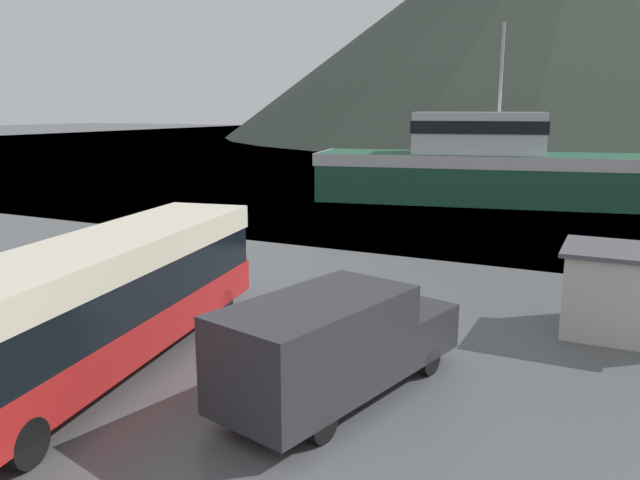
# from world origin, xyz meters

# --- Properties ---
(water_surface) EXTENTS (240.00, 240.00, 0.00)m
(water_surface) POSITION_xyz_m (0.00, 139.91, 0.00)
(water_surface) COLOR slate
(water_surface) RESTS_ON ground
(hill_backdrop) EXTENTS (159.49, 159.49, 58.88)m
(hill_backdrop) POSITION_xyz_m (-0.35, 151.04, 29.44)
(hill_backdrop) COLOR #333D33
(hill_backdrop) RESTS_ON ground
(tour_bus) EXTENTS (4.57, 11.83, 3.12)m
(tour_bus) POSITION_xyz_m (-0.30, 5.89, 1.77)
(tour_bus) COLOR red
(tour_bus) RESTS_ON ground
(delivery_van) EXTENTS (3.58, 6.67, 2.32)m
(delivery_van) POSITION_xyz_m (5.18, 6.88, 1.23)
(delivery_van) COLOR #2D2D33
(delivery_van) RESTS_ON ground
(fishing_boat) EXTENTS (26.61, 10.67, 11.35)m
(fishing_boat) POSITION_xyz_m (3.64, 37.44, 2.30)
(fishing_boat) COLOR #1E5138
(fishing_boat) RESTS_ON water_surface
(storage_bin) EXTENTS (1.03, 1.36, 1.32)m
(storage_bin) POSITION_xyz_m (-5.85, 8.03, 0.67)
(storage_bin) COLOR #287F3D
(storage_bin) RESTS_ON ground
(dock_kiosk) EXTENTS (3.34, 2.78, 2.39)m
(dock_kiosk) POSITION_xyz_m (10.67, 13.82, 1.21)
(dock_kiosk) COLOR beige
(dock_kiosk) RESTS_ON ground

